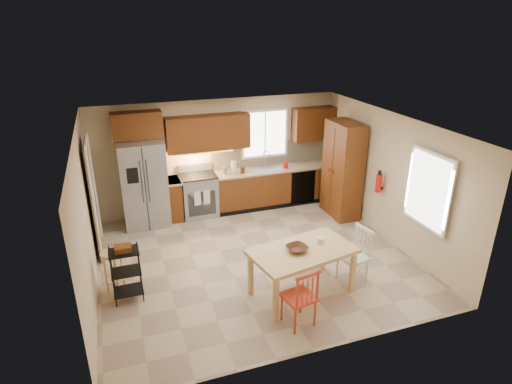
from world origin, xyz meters
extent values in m
plane|color=tan|center=(0.00, 0.00, 0.00)|extent=(5.50, 5.50, 0.00)
cube|color=silver|center=(0.00, 0.00, 2.50)|extent=(5.50, 5.00, 0.02)
cube|color=#CCB793|center=(0.00, 2.50, 1.25)|extent=(5.50, 0.02, 2.50)
cube|color=#CCB793|center=(0.00, -2.50, 1.25)|extent=(5.50, 0.02, 2.50)
cube|color=#CCB793|center=(-2.75, 0.00, 1.25)|extent=(0.02, 5.00, 2.50)
cube|color=#CCB793|center=(2.75, 0.00, 1.25)|extent=(0.02, 5.00, 2.50)
cube|color=gray|center=(-1.70, 2.12, 0.91)|extent=(0.92, 0.75, 1.82)
cube|color=gray|center=(-0.55, 2.19, 0.46)|extent=(0.76, 0.63, 0.92)
cube|color=#592710|center=(-1.10, 2.20, 0.45)|extent=(0.30, 0.60, 0.90)
cube|color=#592710|center=(1.29, 2.20, 0.45)|extent=(2.92, 0.60, 0.90)
cube|color=black|center=(1.85, 1.91, 0.45)|extent=(0.60, 0.02, 0.78)
cube|color=beige|center=(1.29, 2.48, 1.18)|extent=(2.92, 0.03, 0.55)
cube|color=#582B0E|center=(-1.70, 2.33, 2.10)|extent=(1.00, 0.35, 0.55)
cube|color=#582B0E|center=(-0.25, 2.33, 1.83)|extent=(1.80, 0.35, 0.75)
cube|color=#582B0E|center=(2.25, 2.33, 1.83)|extent=(1.00, 0.35, 0.75)
cube|color=white|center=(1.10, 2.48, 1.65)|extent=(1.12, 0.04, 1.12)
cube|color=gray|center=(1.10, 2.20, 0.86)|extent=(0.62, 0.46, 0.16)
cube|color=#FFBF66|center=(-0.55, 2.30, 1.43)|extent=(1.60, 0.30, 0.01)
imported|color=red|center=(1.48, 2.10, 1.00)|extent=(0.09, 0.09, 0.19)
cylinder|color=silver|center=(0.25, 2.15, 1.04)|extent=(0.12, 0.12, 0.28)
cylinder|color=gray|center=(0.05, 2.15, 0.99)|extent=(0.11, 0.11, 0.18)
cylinder|color=#472512|center=(0.45, 2.12, 0.97)|extent=(0.10, 0.10, 0.14)
cube|color=#592710|center=(2.43, 1.20, 1.05)|extent=(0.50, 0.95, 2.10)
cylinder|color=red|center=(2.63, 0.15, 1.10)|extent=(0.12, 0.12, 0.36)
cube|color=white|center=(2.68, -1.15, 1.45)|extent=(0.04, 1.02, 1.32)
cube|color=#8C7A59|center=(-2.67, 1.30, 1.05)|extent=(0.04, 0.95, 2.10)
imported|color=#472512|center=(0.27, -1.24, 0.79)|extent=(0.38, 0.38, 0.08)
cylinder|color=silver|center=(0.72, -1.14, 0.82)|extent=(0.14, 0.14, 0.14)
camera|label=1|loc=(-2.20, -6.44, 4.15)|focal=30.00mm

